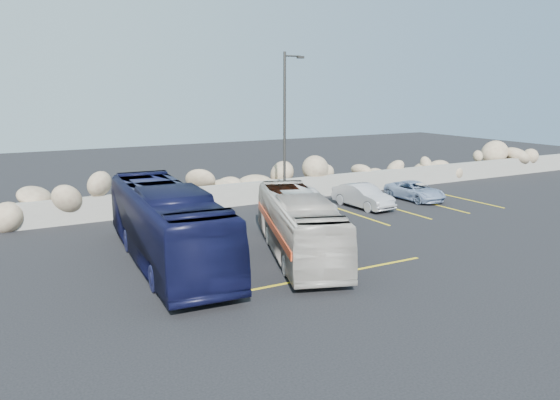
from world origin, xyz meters
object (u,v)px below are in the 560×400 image
lamppost (286,128)px  car_a (304,200)px  car_b (363,196)px  car_d (415,191)px  tour_coach (167,225)px  vintage_bus (299,225)px

lamppost → car_a: 3.74m
car_a → car_b: 3.58m
lamppost → car_d: lamppost is taller
tour_coach → car_d: tour_coach is taller
car_b → car_d: size_ratio=1.01×
tour_coach → car_a: bearing=30.9°
lamppost → car_b: 5.60m
lamppost → car_b: size_ratio=2.11×
tour_coach → car_a: 9.42m
car_d → lamppost: bearing=171.3°
car_a → car_d: size_ratio=1.17×
tour_coach → car_a: tour_coach is taller
vintage_bus → car_d: 12.61m
car_a → tour_coach: bearing=-151.9°
tour_coach → car_d: (15.80, 4.31, -0.91)m
lamppost → car_d: 8.81m
lamppost → tour_coach: 9.96m
lamppost → vintage_bus: (-3.28, -6.83, -3.11)m
car_b → vintage_bus: bearing=-146.4°
vintage_bus → car_a: (3.74, 5.76, -0.43)m
car_a → car_d: (7.43, 0.05, -0.23)m
vintage_bus → car_a: size_ratio=1.93×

